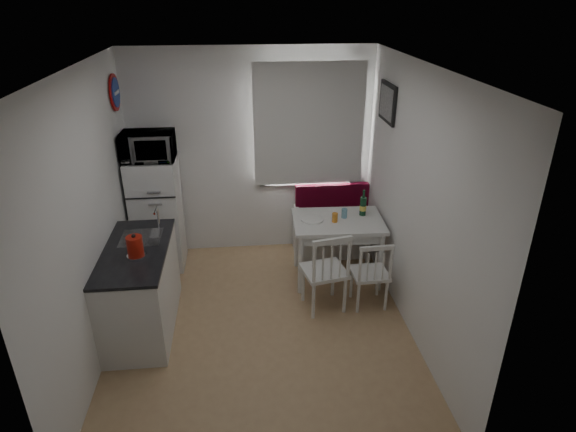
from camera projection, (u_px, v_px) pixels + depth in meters
name	position (u px, v px, depth m)	size (l,w,h in m)	color
floor	(262.00, 326.00, 4.99)	(3.00, 3.50, 0.02)	tan
ceiling	(254.00, 67.00, 3.88)	(3.00, 3.50, 0.02)	white
wall_back	(252.00, 154.00, 6.01)	(3.00, 0.02, 2.60)	white
wall_front	(273.00, 336.00, 2.86)	(3.00, 0.02, 2.60)	white
wall_left	(91.00, 220.00, 4.29)	(0.02, 3.50, 2.60)	white
wall_right	(416.00, 206.00, 4.57)	(0.02, 3.50, 2.60)	white
window	(308.00, 128.00, 5.91)	(1.22, 0.06, 1.47)	silver
curtain	(309.00, 125.00, 5.82)	(1.35, 0.02, 1.50)	white
kitchen_counter	(141.00, 288.00, 4.82)	(0.62, 1.32, 1.16)	silver
wall_sign	(115.00, 92.00, 5.24)	(0.40, 0.40, 0.03)	#1A399C
picture_frame	(387.00, 103.00, 5.24)	(0.04, 0.52, 0.42)	black
bench	(341.00, 230.00, 6.32)	(1.25, 0.48, 0.89)	silver
dining_table	(338.00, 226.00, 5.56)	(1.06, 0.76, 0.77)	silver
chair_left	(326.00, 265.00, 4.98)	(0.51, 0.50, 0.50)	silver
chair_right	(372.00, 268.00, 5.07)	(0.39, 0.38, 0.44)	silver
fridge	(157.00, 214.00, 5.84)	(0.56, 0.56, 1.40)	white
microwave	(148.00, 146.00, 5.42)	(0.59, 0.40, 0.32)	white
kettle	(135.00, 246.00, 4.44)	(0.18, 0.18, 0.24)	#AC1B0D
wine_bottle	(363.00, 203.00, 5.57)	(0.08, 0.08, 0.31)	#12391F
drinking_glass_orange	(335.00, 218.00, 5.45)	(0.06, 0.06, 0.11)	orange
drinking_glass_blue	(344.00, 213.00, 5.55)	(0.07, 0.07, 0.11)	#6EA2BB
plate	(312.00, 219.00, 5.50)	(0.26, 0.26, 0.02)	white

